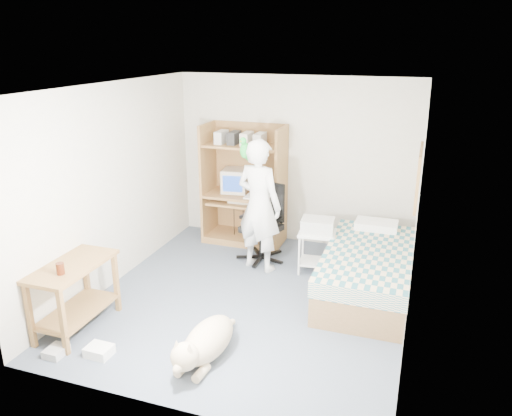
{
  "coord_description": "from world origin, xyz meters",
  "views": [
    {
      "loc": [
        1.79,
        -5.05,
        2.97
      ],
      "look_at": [
        -0.04,
        0.32,
        1.05
      ],
      "focal_mm": 35.0,
      "sensor_mm": 36.0,
      "label": 1
    }
  ],
  "objects_px": {
    "office_chair": "(264,233)",
    "dog": "(205,342)",
    "person": "(259,206)",
    "bed": "(367,271)",
    "side_desk": "(74,287)",
    "computer_hutch": "(245,189)",
    "printer_cart": "(317,245)"
  },
  "relations": [
    {
      "from": "bed",
      "to": "printer_cart",
      "type": "bearing_deg",
      "value": 152.42
    },
    {
      "from": "dog",
      "to": "side_desk",
      "type": "bearing_deg",
      "value": -177.78
    },
    {
      "from": "bed",
      "to": "side_desk",
      "type": "xyz_separation_m",
      "value": [
        -2.85,
        -1.82,
        0.21
      ]
    },
    {
      "from": "computer_hutch",
      "to": "side_desk",
      "type": "height_order",
      "value": "computer_hutch"
    },
    {
      "from": "office_chair",
      "to": "person",
      "type": "bearing_deg",
      "value": -67.17
    },
    {
      "from": "bed",
      "to": "person",
      "type": "distance_m",
      "value": 1.62
    },
    {
      "from": "bed",
      "to": "side_desk",
      "type": "relative_size",
      "value": 2.02
    },
    {
      "from": "bed",
      "to": "office_chair",
      "type": "bearing_deg",
      "value": 159.84
    },
    {
      "from": "office_chair",
      "to": "printer_cart",
      "type": "height_order",
      "value": "office_chair"
    },
    {
      "from": "dog",
      "to": "printer_cart",
      "type": "height_order",
      "value": "printer_cart"
    },
    {
      "from": "side_desk",
      "to": "dog",
      "type": "distance_m",
      "value": 1.57
    },
    {
      "from": "office_chair",
      "to": "dog",
      "type": "xyz_separation_m",
      "value": [
        0.2,
        -2.44,
        -0.19
      ]
    },
    {
      "from": "side_desk",
      "to": "person",
      "type": "distance_m",
      "value": 2.51
    },
    {
      "from": "office_chair",
      "to": "bed",
      "type": "bearing_deg",
      "value": -3.51
    },
    {
      "from": "computer_hutch",
      "to": "bed",
      "type": "distance_m",
      "value": 2.35
    },
    {
      "from": "side_desk",
      "to": "dog",
      "type": "height_order",
      "value": "side_desk"
    },
    {
      "from": "printer_cart",
      "to": "person",
      "type": "bearing_deg",
      "value": -176.18
    },
    {
      "from": "office_chair",
      "to": "person",
      "type": "distance_m",
      "value": 0.6
    },
    {
      "from": "computer_hutch",
      "to": "person",
      "type": "bearing_deg",
      "value": -59.29
    },
    {
      "from": "computer_hutch",
      "to": "office_chair",
      "type": "height_order",
      "value": "computer_hutch"
    },
    {
      "from": "bed",
      "to": "side_desk",
      "type": "height_order",
      "value": "side_desk"
    },
    {
      "from": "dog",
      "to": "printer_cart",
      "type": "distance_m",
      "value": 2.35
    },
    {
      "from": "person",
      "to": "dog",
      "type": "relative_size",
      "value": 1.54
    },
    {
      "from": "computer_hutch",
      "to": "bed",
      "type": "bearing_deg",
      "value": -29.29
    },
    {
      "from": "office_chair",
      "to": "dog",
      "type": "distance_m",
      "value": 2.46
    },
    {
      "from": "computer_hutch",
      "to": "office_chair",
      "type": "relative_size",
      "value": 1.67
    },
    {
      "from": "computer_hutch",
      "to": "printer_cart",
      "type": "relative_size",
      "value": 3.14
    },
    {
      "from": "printer_cart",
      "to": "computer_hutch",
      "type": "bearing_deg",
      "value": 144.56
    },
    {
      "from": "office_chair",
      "to": "person",
      "type": "height_order",
      "value": "person"
    },
    {
      "from": "side_desk",
      "to": "office_chair",
      "type": "height_order",
      "value": "office_chair"
    },
    {
      "from": "office_chair",
      "to": "side_desk",
      "type": "bearing_deg",
      "value": -102.71
    },
    {
      "from": "side_desk",
      "to": "printer_cart",
      "type": "bearing_deg",
      "value": 45.69
    }
  ]
}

